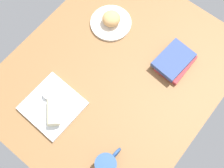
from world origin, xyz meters
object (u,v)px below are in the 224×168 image
round_plate (111,23)px  sauce_cup (49,94)px  coffee_mug (106,164)px  square_plate (53,106)px  book_stack (175,62)px  breakfast_wrap (53,112)px  scone_pastry (111,19)px

round_plate → sauce_cup: size_ratio=3.68×
coffee_mug → square_plate: bearing=-97.6°
square_plate → sauce_cup: 5.55cm
square_plate → sauce_cup: sauce_cup is taller
square_plate → book_stack: book_stack is taller
sauce_cup → breakfast_wrap: breakfast_wrap is taller
book_stack → coffee_mug: size_ratio=1.42×
round_plate → breakfast_wrap: bearing=11.2°
square_plate → coffee_mug: coffee_mug is taller
round_plate → coffee_mug: (53.65, 41.13, 3.68)cm
square_plate → round_plate: bearing=-172.2°
breakfast_wrap → sauce_cup: bearing=-77.3°
scone_pastry → sauce_cup: bearing=2.9°
scone_pastry → round_plate: bearing=-44.9°
round_plate → book_stack: 36.58cm
coffee_mug → scone_pastry: bearing=-142.7°
book_stack → coffee_mug: (55.13, 4.63, 1.85)cm
sauce_cup → coffee_mug: coffee_mug is taller
round_plate → coffee_mug: 67.70cm
round_plate → coffee_mug: bearing=37.5°
scone_pastry → square_plate: scone_pastry is taller
scone_pastry → coffee_mug: coffee_mug is taller
round_plate → sauce_cup: (46.22, 2.47, 2.28)cm
square_plate → breakfast_wrap: 5.45cm
round_plate → square_plate: size_ratio=0.89×
round_plate → breakfast_wrap: 52.40cm
breakfast_wrap → book_stack: (-52.76, 26.36, -1.88)cm
round_plate → book_stack: size_ratio=1.08×
book_stack → coffee_mug: coffee_mug is taller
round_plate → book_stack: (-1.49, 36.50, 1.84)cm
square_plate → breakfast_wrap: size_ratio=2.05×
square_plate → sauce_cup: size_ratio=4.13×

